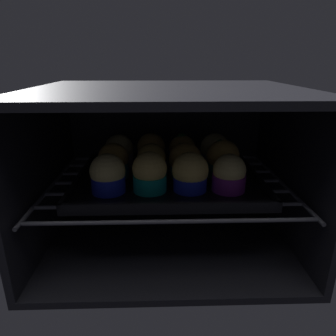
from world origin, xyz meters
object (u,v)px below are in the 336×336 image
Objects in this scene: muffin_row0_col2 at (190,173)px; muffin_row2_col0 at (119,152)px; muffin_row0_col3 at (229,174)px; muffin_row1_col3 at (223,160)px; muffin_row0_col0 at (108,175)px; muffin_row2_col2 at (182,151)px; muffin_row1_col0 at (114,162)px; muffin_row1_col1 at (151,162)px; muffin_row2_col1 at (151,151)px; baking_tray at (168,178)px; muffin_row0_col1 at (150,173)px; muffin_row2_col3 at (215,151)px; muffin_row1_col2 at (185,162)px.

muffin_row0_col2 and muffin_row2_col0 have the same top height.
muffin_row1_col3 is (0.27, 8.18, 0.58)cm from muffin_row0_col3.
muffin_row0_col0 is 0.98× the size of muffin_row2_col2.
muffin_row1_col0 reaches higher than muffin_row1_col1.
muffin_row1_col0 is at bearing -135.18° from muffin_row2_col1.
baking_tray is 10.06cm from muffin_row0_col1.
muffin_row2_col0 is 0.98× the size of muffin_row2_col3.
muffin_row2_col1 is (-0.08, 16.66, -0.06)cm from muffin_row0_col1.
muffin_row2_col1 is at bearing 115.58° from baking_tray.
muffin_row1_col0 is (-0.02, 8.51, -0.01)cm from muffin_row0_col0.
muffin_row1_col2 is 11.94cm from muffin_row2_col1.
muffin_row0_col3 is 0.94× the size of muffin_row2_col3.
muffin_row0_col0 reaches higher than baking_tray.
muffin_row0_col2 is 1.04× the size of muffin_row1_col1.
muffin_row0_col3 is 0.94× the size of muffin_row2_col1.
muffin_row0_col2 is at bearing -116.34° from muffin_row2_col3.
muffin_row1_col3 is at bearing -0.88° from baking_tray.
muffin_row2_col1 reaches higher than muffin_row0_col3.
muffin_row1_col0 is 25.30cm from muffin_row1_col3.
muffin_row0_col1 is at bearing -63.13° from muffin_row2_col0.
muffin_row2_col1 reaches higher than muffin_row1_col0.
baking_tray is 4.97× the size of muffin_row2_col1.
muffin_row1_col3 is 26.31cm from muffin_row2_col0.
muffin_row1_col0 is 11.98cm from muffin_row2_col1.
muffin_row1_col3 is at bearing 88.11° from muffin_row0_col3.
muffin_row1_col2 is at bearing -3.50° from baking_tray.
muffin_row0_col2 is 0.94× the size of muffin_row1_col3.
muffin_row1_col3 is 8.14cm from muffin_row2_col3.
muffin_row2_col2 is (-8.52, 16.89, 0.05)cm from muffin_row0_col3.
muffin_row0_col2 is at bearing 177.37° from muffin_row0_col3.
muffin_row0_col0 is at bearing -146.69° from muffin_row2_col3.
muffin_row0_col1 is 8.32cm from muffin_row1_col1.
baking_tray is at bearing -147.06° from muffin_row2_col3.
baking_tray is 15.22cm from muffin_row2_col3.
muffin_row0_col3 is 18.92cm from muffin_row2_col2.
muffin_row0_col0 is 8.56cm from muffin_row0_col1.
muffin_row0_col1 is at bearing -91.17° from muffin_row1_col1.
muffin_row0_col3 is at bearing 0.02° from muffin_row0_col0.
muffin_row1_col2 is (7.98, 7.86, -0.23)cm from muffin_row0_col1.
muffin_row1_col2 is at bearing 92.93° from muffin_row0_col2.
muffin_row0_col2 is 18.80cm from muffin_row1_col0.
muffin_row2_col0 is at bearing 87.52° from muffin_row1_col0.
muffin_row0_col1 is 18.20cm from muffin_row2_col0.
muffin_row1_col2 is 8.76cm from muffin_row2_col2.
muffin_row2_col3 is at bearing 90.66° from muffin_row0_col3.
muffin_row2_col2 is at bearing 65.35° from baking_tray.
muffin_row2_col1 is (-16.53, 16.94, 0.33)cm from muffin_row0_col3.
muffin_row2_col0 reaches higher than muffin_row0_col3.
muffin_row1_col3 is (12.70, -0.20, 4.61)cm from baking_tray.
muffin_row0_col0 is 1.00× the size of muffin_row1_col2.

